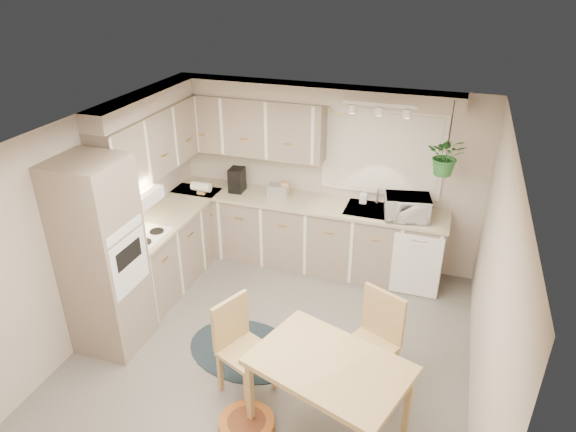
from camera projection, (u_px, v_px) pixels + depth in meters
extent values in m
plane|color=slate|center=(273.00, 350.00, 5.48)|extent=(4.20, 4.20, 0.00)
plane|color=white|center=(269.00, 134.00, 4.39)|extent=(4.20, 4.20, 0.00)
cube|color=#BAAB9A|center=(326.00, 175.00, 6.71)|extent=(4.00, 0.04, 2.40)
cube|color=#BAAB9A|center=(154.00, 422.00, 3.16)|extent=(4.00, 0.04, 2.40)
cube|color=#BAAB9A|center=(96.00, 223.00, 5.50)|extent=(0.04, 4.20, 2.40)
cube|color=#BAAB9A|center=(491.00, 292.00, 4.37)|extent=(0.04, 4.20, 2.40)
cube|color=gray|center=(170.00, 249.00, 6.49)|extent=(0.60, 1.85, 0.90)
cube|color=gray|center=(304.00, 234.00, 6.85)|extent=(3.60, 0.60, 0.90)
cube|color=#C1B18C|center=(166.00, 216.00, 6.28)|extent=(0.64, 1.89, 0.04)
cube|color=#C1B18C|center=(304.00, 202.00, 6.63)|extent=(3.64, 0.64, 0.04)
cube|color=gray|center=(102.00, 258.00, 5.16)|extent=(0.65, 0.65, 2.10)
cube|color=white|center=(130.00, 263.00, 5.07)|extent=(0.02, 0.56, 0.58)
cube|color=gray|center=(154.00, 141.00, 6.01)|extent=(0.35, 2.00, 0.75)
cube|color=gray|center=(249.00, 125.00, 6.56)|extent=(2.00, 0.35, 0.75)
cube|color=#BAAB9A|center=(147.00, 101.00, 5.80)|extent=(0.30, 2.00, 0.20)
cube|color=#BAAB9A|center=(310.00, 93.00, 6.14)|extent=(3.60, 0.30, 0.20)
cube|color=white|center=(141.00, 236.00, 5.78)|extent=(0.52, 0.58, 0.02)
cube|color=white|center=(134.00, 199.00, 5.58)|extent=(0.40, 0.60, 0.14)
cube|color=silver|center=(382.00, 153.00, 6.31)|extent=(1.40, 0.02, 1.00)
cube|color=silver|center=(382.00, 153.00, 6.31)|extent=(1.50, 0.02, 1.10)
cube|color=#A2A4AA|center=(374.00, 213.00, 6.39)|extent=(0.70, 0.48, 0.10)
cube|color=white|center=(416.00, 266.00, 6.18)|extent=(0.58, 0.02, 0.83)
cube|color=white|center=(380.00, 104.00, 5.54)|extent=(0.80, 0.04, 0.04)
cylinder|color=#E0C94F|center=(340.00, 102.00, 6.20)|extent=(0.30, 0.03, 0.30)
cube|color=tan|center=(328.00, 399.00, 4.37)|extent=(1.46, 1.19, 0.79)
cube|color=tan|center=(246.00, 350.00, 4.78)|extent=(0.59, 0.59, 0.96)
cube|color=tan|center=(368.00, 346.00, 4.80)|extent=(0.62, 0.62, 1.00)
ellipsoid|color=black|center=(245.00, 350.00, 5.48)|extent=(1.39, 1.13, 0.01)
cylinder|color=#B25923|center=(247.00, 425.00, 4.53)|extent=(0.60, 0.60, 0.11)
imported|color=white|center=(407.00, 205.00, 6.10)|extent=(0.57, 0.39, 0.36)
imported|color=white|center=(363.00, 200.00, 6.53)|extent=(0.09, 0.20, 0.09)
imported|color=#29682A|center=(446.00, 160.00, 5.72)|extent=(0.42, 0.47, 0.36)
cube|color=black|center=(237.00, 180.00, 6.82)|extent=(0.19, 0.23, 0.32)
cube|color=#A2A4AA|center=(278.00, 190.00, 6.72)|extent=(0.27, 0.17, 0.16)
cube|color=tan|center=(286.00, 189.00, 6.70)|extent=(0.10, 0.10, 0.20)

